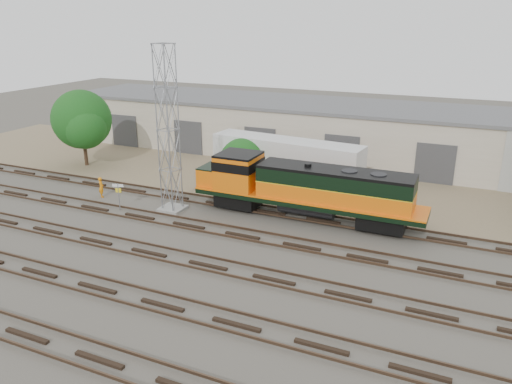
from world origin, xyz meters
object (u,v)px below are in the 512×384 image
at_px(signal_tower, 168,133).
at_px(worker, 101,187).
at_px(semi_trailer, 290,157).
at_px(locomotive, 303,188).

relative_size(signal_tower, worker, 7.24).
relative_size(worker, semi_trailer, 0.12).
xyz_separation_m(signal_tower, worker, (-6.57, 0.09, -4.88)).
relative_size(locomotive, semi_trailer, 1.24).
xyz_separation_m(locomotive, worker, (-15.75, -2.20, -1.44)).
bearing_deg(locomotive, signal_tower, -165.95).
relative_size(signal_tower, semi_trailer, 0.90).
bearing_deg(locomotive, semi_trailer, 118.09).
bearing_deg(worker, locomotive, -131.84).
bearing_deg(signal_tower, semi_trailer, 55.56).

